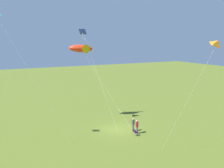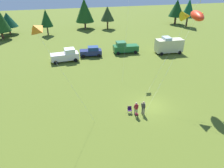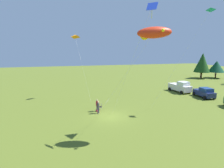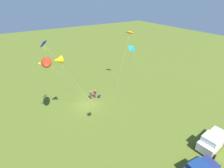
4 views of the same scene
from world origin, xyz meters
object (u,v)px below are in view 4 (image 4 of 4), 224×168
at_px(truck_white_pickup, 213,141).
at_px(person_kite_flyer, 91,94).
at_px(backpack_on_grass, 95,97).
at_px(kite_large_fish, 49,62).
at_px(folding_chair, 99,96).
at_px(person_spectator, 95,93).
at_px(kite_delta_orange, 130,32).
at_px(kite_delta_teal, 134,49).
at_px(kite_diamond_blue, 46,47).

bearing_deg(truck_white_pickup, person_kite_flyer, -73.24).
xyz_separation_m(backpack_on_grass, kite_large_fish, (8.08, 4.03, 10.17)).
distance_m(backpack_on_grass, truck_white_pickup, 20.50).
relative_size(folding_chair, person_spectator, 0.47).
bearing_deg(truck_white_pickup, kite_large_fish, -50.69).
bearing_deg(kite_delta_orange, folding_chair, 17.13).
xyz_separation_m(backpack_on_grass, kite_delta_teal, (3.37, 14.95, 13.79)).
xyz_separation_m(backpack_on_grass, truck_white_pickup, (-7.25, 19.15, 0.99)).
height_order(person_kite_flyer, person_spectator, same).
height_order(folding_chair, person_spectator, person_spectator).
height_order(folding_chair, kite_large_fish, kite_large_fish).
height_order(backpack_on_grass, kite_large_fish, kite_large_fish).
xyz_separation_m(folding_chair, kite_large_fish, (8.74, 3.37, 9.79)).
distance_m(person_kite_flyer, kite_diamond_blue, 13.78).
bearing_deg(folding_chair, person_kite_flyer, 77.53).
height_order(person_spectator, truck_white_pickup, truck_white_pickup).
bearing_deg(truck_white_pickup, kite_delta_orange, -102.48).
xyz_separation_m(person_spectator, backpack_on_grass, (0.09, -0.03, -0.91)).
relative_size(person_kite_flyer, kite_diamond_blue, 0.13).
distance_m(person_kite_flyer, kite_large_fish, 12.44).
bearing_deg(kite_delta_orange, person_kite_flyer, 11.60).
bearing_deg(folding_chair, person_spectator, 52.86).
bearing_deg(kite_delta_teal, kite_diamond_blue, -67.29).
height_order(folding_chair, backpack_on_grass, folding_chair).
bearing_deg(kite_large_fish, person_kite_flyer, -151.29).
relative_size(person_kite_flyer, backpack_on_grass, 5.44).
xyz_separation_m(person_spectator, kite_diamond_blue, (8.18, 3.64, 11.11)).
height_order(folding_chair, kite_diamond_blue, kite_diamond_blue).
height_order(person_kite_flyer, folding_chair, person_kite_flyer).
xyz_separation_m(person_kite_flyer, folding_chair, (-1.46, 0.62, -0.53)).
xyz_separation_m(folding_chair, kite_delta_orange, (-8.97, -2.77, 10.69)).
xyz_separation_m(kite_large_fish, kite_delta_orange, (-17.72, -6.13, 0.90)).
bearing_deg(kite_delta_teal, kite_delta_orange, -127.32).
relative_size(kite_delta_orange, kite_delta_teal, 0.81).
relative_size(backpack_on_grass, kite_delta_orange, 0.03).
relative_size(person_spectator, backpack_on_grass, 5.44).
xyz_separation_m(truck_white_pickup, kite_delta_orange, (-2.39, -21.26, 10.08)).
height_order(kite_large_fish, kite_delta_orange, kite_delta_orange).
bearing_deg(kite_diamond_blue, kite_delta_orange, -161.94).
bearing_deg(person_kite_flyer, kite_delta_orange, -36.75).
height_order(backpack_on_grass, truck_white_pickup, truck_white_pickup).
bearing_deg(person_kite_flyer, person_spectator, -48.10).
height_order(folding_chair, kite_delta_orange, kite_delta_orange).
bearing_deg(folding_chair, truck_white_pickup, -149.75).
distance_m(person_spectator, kite_diamond_blue, 14.27).
xyz_separation_m(truck_white_pickup, kite_delta_teal, (10.62, -4.20, 12.80)).
bearing_deg(kite_large_fish, truck_white_pickup, 135.39).
relative_size(truck_white_pickup, kite_delta_orange, 0.45).
xyz_separation_m(person_spectator, truck_white_pickup, (-7.16, 19.12, 0.08)).
bearing_deg(kite_large_fish, person_spectator, -153.96).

